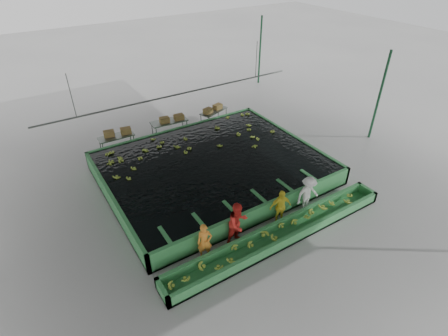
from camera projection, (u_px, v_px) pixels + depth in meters
ground at (230, 191)px, 16.07m from camera, size 80.00×80.00×0.00m
shed_roof at (231, 87)px, 13.29m from camera, size 20.00×22.00×0.04m
shed_posts at (230, 144)px, 14.68m from camera, size 20.00×22.00×5.00m
flotation_tank at (213, 168)px, 16.87m from camera, size 10.00×8.00×0.90m
tank_water at (213, 161)px, 16.65m from camera, size 9.70×7.70×0.00m
sorting_trough at (281, 234)px, 13.40m from camera, size 10.00×1.00×0.50m
cableway_rail at (177, 95)px, 17.91m from camera, size 0.08×0.08×14.00m
rail_hanger_left at (71, 96)px, 15.13m from camera, size 0.04×0.04×2.00m
rail_hanger_right at (256, 60)px, 19.58m from camera, size 0.04×0.04×2.00m
worker_a at (205, 242)px, 12.40m from camera, size 0.64×0.53×1.50m
worker_b at (238, 224)px, 12.94m from camera, size 0.98×0.81×1.83m
worker_c at (280, 207)px, 13.92m from camera, size 0.99×0.59×1.58m
worker_d at (308, 194)px, 14.56m from camera, size 1.11×0.69×1.65m
packing_table_left at (117, 143)px, 18.94m from camera, size 1.88×0.77×0.85m
packing_table_mid at (170, 128)px, 20.27m from camera, size 2.13×0.95×0.95m
packing_table_right at (214, 117)px, 21.67m from camera, size 2.00×1.33×0.85m
box_stack_left at (118, 135)px, 18.82m from camera, size 1.48×0.64×0.31m
box_stack_mid at (172, 121)px, 20.00m from camera, size 1.44×0.53×0.30m
box_stack_right at (213, 111)px, 21.38m from camera, size 1.43×0.72×0.30m
floating_bananas at (205, 153)px, 17.21m from camera, size 8.10×5.53×0.11m
trough_bananas at (281, 231)px, 13.32m from camera, size 9.62×0.64×0.13m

